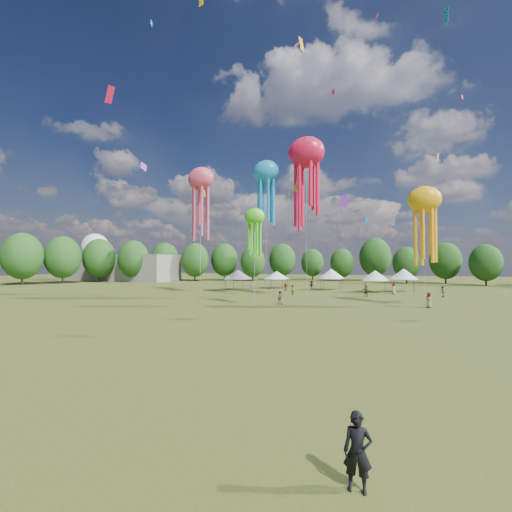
% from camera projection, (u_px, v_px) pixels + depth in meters
% --- Properties ---
extents(ground, '(300.00, 300.00, 0.00)m').
position_uv_depth(ground, '(166.00, 410.00, 12.08)').
color(ground, '#384416').
rests_on(ground, ground).
extents(observer_main, '(0.69, 0.47, 1.84)m').
position_uv_depth(observer_main, '(358.00, 452.00, 7.81)').
color(observer_main, black).
rests_on(observer_main, ground).
extents(spectator_near, '(0.87, 0.68, 1.76)m').
position_uv_depth(spectator_near, '(280.00, 298.00, 43.07)').
color(spectator_near, gray).
rests_on(spectator_near, ground).
extents(spectators_far, '(27.59, 23.60, 1.93)m').
position_uv_depth(spectators_far, '(362.00, 290.00, 55.79)').
color(spectators_far, gray).
rests_on(spectators_far, ground).
extents(festival_tents, '(36.83, 11.96, 4.45)m').
position_uv_depth(festival_tents, '(319.00, 275.00, 66.29)').
color(festival_tents, '#47474C').
rests_on(festival_tents, ground).
extents(show_kites, '(39.02, 14.68, 25.07)m').
position_uv_depth(show_kites, '(281.00, 186.00, 51.17)').
color(show_kites, '#198AD4').
rests_on(show_kites, ground).
extents(small_kites, '(77.65, 62.50, 46.43)m').
position_uv_depth(small_kites, '(323.00, 97.00, 50.13)').
color(small_kites, '#198AD4').
rests_on(small_kites, ground).
extents(treeline, '(201.57, 95.24, 13.43)m').
position_uv_depth(treeline, '(328.00, 258.00, 71.88)').
color(treeline, '#38281C').
rests_on(treeline, ground).
extents(hangar, '(40.00, 12.00, 8.00)m').
position_uv_depth(hangar, '(117.00, 268.00, 105.34)').
color(hangar, gray).
rests_on(hangar, ground).
extents(radome, '(9.00, 9.00, 16.00)m').
position_uv_depth(radome, '(95.00, 251.00, 116.87)').
color(radome, white).
rests_on(radome, ground).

